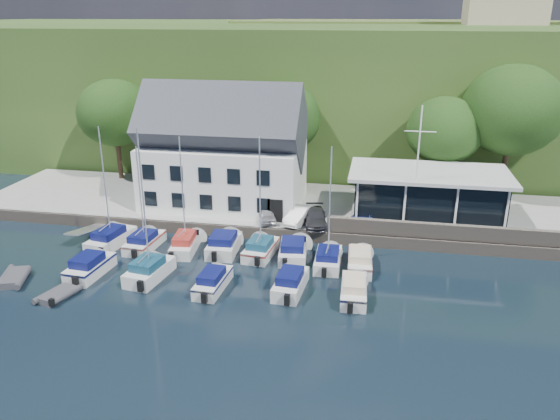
% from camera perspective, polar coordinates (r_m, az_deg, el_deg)
% --- Properties ---
extents(ground, '(180.00, 180.00, 0.00)m').
position_cam_1_polar(ground, '(34.98, -2.00, -10.28)').
color(ground, black).
rests_on(ground, ground).
extents(quay, '(60.00, 13.00, 1.00)m').
position_cam_1_polar(quay, '(50.43, 2.26, 0.13)').
color(quay, '#9B9B96').
rests_on(quay, ground).
extents(quay_face, '(60.00, 0.30, 1.00)m').
position_cam_1_polar(quay_face, '(44.44, 1.04, -2.67)').
color(quay_face, '#685F53').
rests_on(quay_face, ground).
extents(hillside, '(160.00, 75.00, 16.00)m').
position_cam_1_polar(hillside, '(92.21, 6.48, 13.88)').
color(hillside, '#2B481B').
rests_on(hillside, ground).
extents(field_patch, '(50.00, 30.00, 0.30)m').
position_cam_1_polar(field_patch, '(99.48, 11.90, 18.74)').
color(field_patch, '#4E5A2D').
rests_on(field_patch, hillside).
extents(harbor_building, '(14.40, 8.20, 8.70)m').
position_cam_1_polar(harbor_building, '(49.50, -5.91, 5.53)').
color(harbor_building, white).
rests_on(harbor_building, quay).
extents(club_pavilion, '(13.20, 7.20, 4.10)m').
position_cam_1_polar(club_pavilion, '(47.94, 15.16, 1.58)').
color(club_pavilion, black).
rests_on(club_pavilion, quay).
extents(seawall, '(18.00, 0.50, 1.20)m').
position_cam_1_polar(seawall, '(44.21, 16.67, -2.14)').
color(seawall, '#685F53').
rests_on(seawall, quay).
extents(gangway, '(1.20, 6.00, 1.40)m').
position_cam_1_polar(gangway, '(48.25, -19.12, -2.60)').
color(gangway, silver).
rests_on(gangway, ground).
extents(car_silver, '(2.40, 3.62, 1.15)m').
position_cam_1_polar(car_silver, '(46.00, -1.43, -0.44)').
color(car_silver, '#B8B8BD').
rests_on(car_silver, quay).
extents(car_white, '(2.41, 4.17, 1.30)m').
position_cam_1_polar(car_white, '(45.58, 2.03, -0.54)').
color(car_white, beige).
rests_on(car_white, quay).
extents(car_dgrey, '(2.45, 4.55, 1.25)m').
position_cam_1_polar(car_dgrey, '(45.19, 3.73, -0.79)').
color(car_dgrey, '#29292D').
rests_on(car_dgrey, quay).
extents(car_blue, '(2.48, 3.88, 1.24)m').
position_cam_1_polar(car_blue, '(45.88, 8.79, -0.67)').
color(car_blue, navy).
rests_on(car_blue, quay).
extents(flagpole, '(2.40, 0.20, 10.02)m').
position_cam_1_polar(flagpole, '(44.20, 14.10, 4.15)').
color(flagpole, white).
rests_on(flagpole, quay).
extents(tree_0, '(7.57, 7.57, 10.34)m').
position_cam_1_polar(tree_0, '(59.36, -16.73, 8.03)').
color(tree_0, black).
rests_on(tree_0, quay).
extents(tree_1, '(6.64, 6.64, 9.08)m').
position_cam_1_polar(tree_1, '(57.00, -10.17, 7.44)').
color(tree_1, black).
rests_on(tree_1, quay).
extents(tree_2, '(7.62, 7.62, 10.41)m').
position_cam_1_polar(tree_2, '(53.86, 0.15, 7.75)').
color(tree_2, black).
rests_on(tree_2, quay).
extents(tree_4, '(6.94, 6.94, 9.49)m').
position_cam_1_polar(tree_4, '(53.11, 16.63, 6.23)').
color(tree_4, black).
rests_on(tree_4, quay).
extents(tree_5, '(9.07, 9.07, 12.39)m').
position_cam_1_polar(tree_5, '(54.46, 22.83, 7.40)').
color(tree_5, black).
rests_on(tree_5, quay).
extents(boat_r1_0, '(3.14, 7.01, 9.40)m').
position_cam_1_polar(boat_r1_0, '(44.24, -17.78, 2.02)').
color(boat_r1_0, silver).
rests_on(boat_r1_0, ground).
extents(boat_r1_1, '(2.43, 6.05, 8.34)m').
position_cam_1_polar(boat_r1_1, '(43.22, -14.37, 1.21)').
color(boat_r1_1, silver).
rests_on(boat_r1_1, ground).
extents(boat_r1_2, '(2.51, 6.55, 8.80)m').
position_cam_1_polar(boat_r1_2, '(42.05, -10.12, 1.34)').
color(boat_r1_2, silver).
rests_on(boat_r1_2, ground).
extents(boat_r1_3, '(2.59, 5.93, 1.57)m').
position_cam_1_polar(boat_r1_3, '(42.60, -5.88, -3.40)').
color(boat_r1_3, silver).
rests_on(boat_r1_3, ground).
extents(boat_r1_4, '(2.64, 5.92, 8.73)m').
position_cam_1_polar(boat_r1_4, '(40.48, -2.09, 0.86)').
color(boat_r1_4, silver).
rests_on(boat_r1_4, ground).
extents(boat_r1_5, '(2.81, 6.12, 1.49)m').
position_cam_1_polar(boat_r1_5, '(41.46, 1.39, -4.04)').
color(boat_r1_5, silver).
rests_on(boat_r1_5, ground).
extents(boat_r1_6, '(2.12, 5.93, 8.27)m').
position_cam_1_polar(boat_r1_6, '(39.06, 5.20, -0.30)').
color(boat_r1_6, silver).
rests_on(boat_r1_6, ground).
extents(boat_r1_7, '(2.12, 6.33, 1.49)m').
position_cam_1_polar(boat_r1_7, '(40.24, 8.36, -5.04)').
color(boat_r1_7, silver).
rests_on(boat_r1_7, ground).
extents(boat_r2_0, '(2.46, 6.07, 1.57)m').
position_cam_1_polar(boat_r2_0, '(41.09, -19.26, -5.40)').
color(boat_r2_0, silver).
rests_on(boat_r2_0, ground).
extents(boat_r2_1, '(2.95, 6.24, 9.59)m').
position_cam_1_polar(boat_r2_1, '(37.83, -13.98, -0.45)').
color(boat_r2_1, silver).
rests_on(boat_r2_1, ground).
extents(boat_r2_2, '(2.02, 6.00, 1.41)m').
position_cam_1_polar(boat_r2_2, '(37.24, -7.03, -7.19)').
color(boat_r2_2, silver).
rests_on(boat_r2_2, ground).
extents(boat_r2_3, '(2.30, 6.10, 1.53)m').
position_cam_1_polar(boat_r2_3, '(36.69, 1.11, -7.37)').
color(boat_r2_3, silver).
rests_on(boat_r2_3, ground).
extents(boat_r2_4, '(2.03, 6.20, 1.46)m').
position_cam_1_polar(boat_r2_4, '(36.21, 7.74, -8.01)').
color(boat_r2_4, silver).
rests_on(boat_r2_4, ground).
extents(dinghy_0, '(2.81, 3.58, 0.73)m').
position_cam_1_polar(dinghy_0, '(42.34, -26.03, -6.24)').
color(dinghy_0, '#38383D').
rests_on(dinghy_0, ground).
extents(dinghy_1, '(2.36, 3.12, 0.65)m').
position_cam_1_polar(dinghy_1, '(38.82, -22.21, -8.09)').
color(dinghy_1, '#38383D').
rests_on(dinghy_1, ground).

